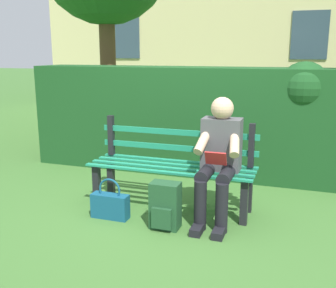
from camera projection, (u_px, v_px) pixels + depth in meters
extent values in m
plane|color=#3D6B2D|center=(171.00, 208.00, 4.23)|extent=(60.00, 60.00, 0.00)
cube|color=black|center=(244.00, 202.00, 3.77)|extent=(0.07, 0.07, 0.45)
cube|color=black|center=(97.00, 185.00, 4.27)|extent=(0.07, 0.07, 0.45)
cube|color=black|center=(249.00, 191.00, 4.08)|extent=(0.07, 0.07, 0.45)
cube|color=black|center=(111.00, 176.00, 4.58)|extent=(0.07, 0.07, 0.45)
cube|color=#1E8460|center=(177.00, 161.00, 4.32)|extent=(1.74, 0.06, 0.02)
cube|color=#1E8460|center=(173.00, 164.00, 4.19)|extent=(1.74, 0.06, 0.02)
cube|color=#1E8460|center=(169.00, 168.00, 4.06)|extent=(1.74, 0.06, 0.02)
cube|color=#1E8460|center=(164.00, 172.00, 3.92)|extent=(1.74, 0.06, 0.02)
cube|color=black|center=(252.00, 146.00, 4.01)|extent=(0.06, 0.06, 0.45)
cube|color=black|center=(111.00, 135.00, 4.51)|extent=(0.06, 0.06, 0.45)
cube|color=#1E8460|center=(177.00, 148.00, 4.28)|extent=(1.74, 0.02, 0.06)
cube|color=#1E8460|center=(177.00, 132.00, 4.24)|extent=(1.74, 0.02, 0.06)
cube|color=#4C4C51|center=(222.00, 144.00, 3.92)|extent=(0.38, 0.22, 0.52)
sphere|color=#D8AD8C|center=(222.00, 108.00, 3.82)|extent=(0.22, 0.22, 0.22)
cylinder|color=black|center=(227.00, 175.00, 3.75)|extent=(0.13, 0.42, 0.13)
cylinder|color=black|center=(206.00, 173.00, 3.81)|extent=(0.13, 0.42, 0.13)
cylinder|color=black|center=(222.00, 208.00, 3.61)|extent=(0.12, 0.12, 0.47)
cylinder|color=black|center=(200.00, 205.00, 3.67)|extent=(0.12, 0.12, 0.47)
cube|color=black|center=(219.00, 232.00, 3.58)|extent=(0.10, 0.24, 0.07)
cube|color=black|center=(198.00, 229.00, 3.65)|extent=(0.10, 0.24, 0.07)
cylinder|color=#D8AD8C|center=(235.00, 142.00, 3.73)|extent=(0.14, 0.32, 0.26)
cylinder|color=#D8AD8C|center=(203.00, 140.00, 3.82)|extent=(0.14, 0.32, 0.26)
cube|color=#B22626|center=(216.00, 158.00, 3.70)|extent=(0.20, 0.07, 0.13)
cube|color=#19471E|center=(195.00, 120.00, 5.38)|extent=(4.57, 0.67, 1.42)
sphere|color=#19471E|center=(304.00, 87.00, 4.74)|extent=(0.61, 0.61, 0.61)
sphere|color=#19471E|center=(119.00, 86.00, 5.71)|extent=(0.54, 0.54, 0.54)
cylinder|color=brown|center=(108.00, 69.00, 7.37)|extent=(0.29, 0.29, 2.62)
cube|color=#334756|center=(310.00, 35.00, 10.04)|extent=(0.90, 0.04, 1.20)
cube|color=#334756|center=(125.00, 37.00, 11.66)|extent=(0.90, 0.04, 1.20)
cube|color=#1E4728|center=(165.00, 205.00, 3.71)|extent=(0.27, 0.17, 0.44)
cube|color=#1E4728|center=(161.00, 219.00, 3.63)|extent=(0.19, 0.04, 0.20)
cylinder|color=#1E4728|center=(177.00, 200.00, 3.77)|extent=(0.04, 0.04, 0.27)
cylinder|color=#1E4728|center=(161.00, 198.00, 3.82)|extent=(0.04, 0.04, 0.27)
cube|color=navy|center=(110.00, 206.00, 3.95)|extent=(0.38, 0.13, 0.25)
torus|color=navy|center=(110.00, 190.00, 3.91)|extent=(0.23, 0.02, 0.23)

